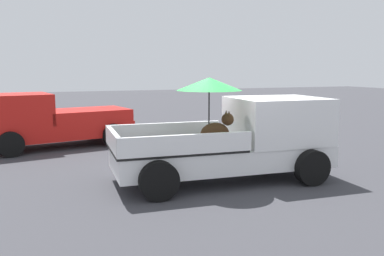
# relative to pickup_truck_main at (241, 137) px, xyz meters

# --- Properties ---
(ground_plane) EXTENTS (80.00, 80.00, 0.00)m
(ground_plane) POSITION_rel_pickup_truck_main_xyz_m (-0.46, 0.04, -0.99)
(ground_plane) COLOR #38383D
(pickup_truck_main) EXTENTS (5.15, 2.48, 2.39)m
(pickup_truck_main) POSITION_rel_pickup_truck_main_xyz_m (0.00, 0.00, 0.00)
(pickup_truck_main) COLOR black
(pickup_truck_main) RESTS_ON ground
(pickup_truck_red) EXTENTS (5.05, 2.87, 1.80)m
(pickup_truck_red) POSITION_rel_pickup_truck_main_xyz_m (-4.01, 5.74, -0.12)
(pickup_truck_red) COLOR black
(pickup_truck_red) RESTS_ON ground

